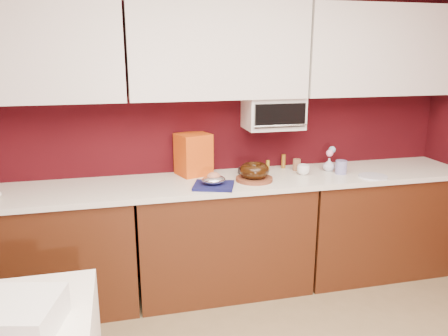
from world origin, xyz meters
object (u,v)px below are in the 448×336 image
foil_ham_nest (214,180)px  flower_vase (329,164)px  coffee_mug (303,169)px  newspaper_stack (9,317)px  bundt_cake (254,170)px  toaster_oven (273,113)px  blue_jar (341,167)px  pandoro_box (193,154)px

foil_ham_nest → flower_vase: flower_vase is taller
coffee_mug → foil_ham_nest: bearing=-168.3°
newspaper_stack → bundt_cake: bearing=42.9°
toaster_oven → blue_jar: bearing=-22.9°
coffee_mug → flower_vase: (0.25, 0.06, 0.01)m
pandoro_box → blue_jar: 1.18m
toaster_oven → foil_ham_nest: bearing=-149.5°
bundt_cake → coffee_mug: bearing=9.3°
toaster_oven → flower_vase: (0.46, -0.11, -0.42)m
pandoro_box → newspaper_stack: bearing=-141.3°
bundt_cake → blue_jar: bearing=2.0°
toaster_oven → flower_vase: 0.63m
toaster_oven → blue_jar: toaster_oven is taller
pandoro_box → newspaper_stack: size_ratio=0.87×
coffee_mug → blue_jar: blue_jar is taller
pandoro_box → coffee_mug: size_ratio=3.38×
coffee_mug → blue_jar: 0.31m
toaster_oven → bundt_cake: toaster_oven is taller
foil_ham_nest → coffee_mug: (0.76, 0.16, -0.01)m
bundt_cake → flower_vase: (0.68, 0.13, -0.02)m
flower_vase → newspaper_stack: size_ratio=0.31×
coffee_mug → newspaper_stack: (-1.86, -1.40, -0.13)m
toaster_oven → pandoro_box: bearing=176.1°
bundt_cake → pandoro_box: size_ratio=0.68×
pandoro_box → flower_vase: size_ratio=2.76×
flower_vase → blue_jar: bearing=-64.2°
blue_jar → newspaper_stack: 2.56m
toaster_oven → newspaper_stack: bearing=-136.5°
pandoro_box → coffee_mug: pandoro_box is taller
blue_jar → newspaper_stack: (-2.16, -1.36, -0.14)m
pandoro_box → bundt_cake: bearing=-53.3°
blue_jar → flower_vase: flower_vase is taller
blue_jar → coffee_mug: bearing=171.6°
coffee_mug → blue_jar: (0.30, -0.04, 0.01)m
pandoro_box → coffee_mug: 0.87m
pandoro_box → newspaper_stack: 1.93m
foil_ham_nest → pandoro_box: (-0.08, 0.37, 0.11)m
pandoro_box → flower_vase: bearing=-26.8°
foil_ham_nest → bundt_cake: bearing=14.8°
bundt_cake → pandoro_box: pandoro_box is taller
coffee_mug → blue_jar: size_ratio=0.90×
bundt_cake → flower_vase: bearing=11.0°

